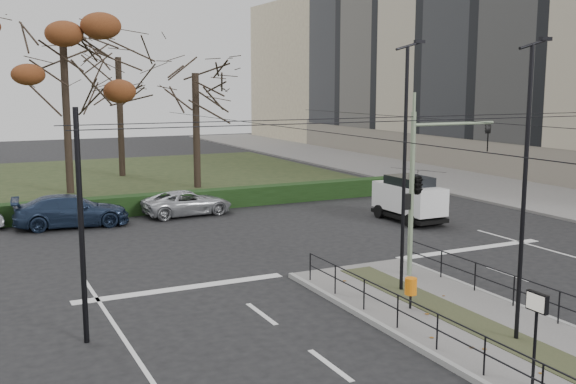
# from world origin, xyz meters

# --- Properties ---
(ground) EXTENTS (140.00, 140.00, 0.00)m
(ground) POSITION_xyz_m (0.00, 0.00, 0.00)
(ground) COLOR black
(ground) RESTS_ON ground
(median_island) EXTENTS (4.40, 15.00, 0.14)m
(median_island) POSITION_xyz_m (0.00, -2.50, 0.07)
(median_island) COLOR #605D5B
(median_island) RESTS_ON ground
(sidewalk_east) EXTENTS (8.00, 90.00, 0.14)m
(sidewalk_east) POSITION_xyz_m (18.00, 22.00, 0.07)
(sidewalk_east) COLOR #605D5B
(sidewalk_east) RESTS_ON ground
(park) EXTENTS (38.00, 26.00, 0.10)m
(park) POSITION_xyz_m (-6.00, 32.00, 0.05)
(park) COLOR #222D16
(park) RESTS_ON ground
(hedge) EXTENTS (38.00, 1.00, 1.00)m
(hedge) POSITION_xyz_m (-6.00, 18.60, 0.50)
(hedge) COLOR black
(hedge) RESTS_ON ground
(apartment_block) EXTENTS (13.09, 52.10, 21.64)m
(apartment_block) POSITION_xyz_m (27.97, 23.97, 10.39)
(apartment_block) COLOR tan
(apartment_block) RESTS_ON ground
(median_railing) EXTENTS (4.14, 13.24, 0.92)m
(median_railing) POSITION_xyz_m (0.00, -2.60, 0.98)
(median_railing) COLOR black
(median_railing) RESTS_ON median_island
(catenary) EXTENTS (20.00, 34.00, 6.00)m
(catenary) POSITION_xyz_m (0.00, 1.62, 3.42)
(catenary) COLOR black
(catenary) RESTS_ON ground
(traffic_light) EXTENTS (3.77, 2.12, 5.51)m
(traffic_light) POSITION_xyz_m (1.58, 3.05, 3.35)
(traffic_light) COLOR gray
(traffic_light) RESTS_ON median_island
(litter_bin) EXTENTS (0.35, 0.35, 0.91)m
(litter_bin) POSITION_xyz_m (-0.80, 0.18, 0.79)
(litter_bin) COLOR black
(litter_bin) RESTS_ON median_island
(info_panel) EXTENTS (0.12, 0.54, 2.08)m
(info_panel) POSITION_xyz_m (-1.51, -5.14, 1.78)
(info_panel) COLOR black
(info_panel) RESTS_ON median_island
(streetlamp_median_near) EXTENTS (0.63, 0.13, 7.53)m
(streetlamp_median_near) POSITION_xyz_m (0.22, -2.94, 3.97)
(streetlamp_median_near) COLOR black
(streetlamp_median_near) RESTS_ON median_island
(streetlamp_median_far) EXTENTS (0.64, 0.13, 7.72)m
(streetlamp_median_far) POSITION_xyz_m (0.03, 1.77, 4.07)
(streetlamp_median_far) COLOR black
(streetlamp_median_far) RESTS_ON median_island
(parked_car_third) EXTENTS (5.34, 2.56, 1.50)m
(parked_car_third) POSITION_xyz_m (-7.73, 16.95, 0.75)
(parked_car_third) COLOR #1D2B45
(parked_car_third) RESTS_ON ground
(parked_car_fourth) EXTENTS (4.64, 2.37, 1.25)m
(parked_car_fourth) POSITION_xyz_m (-2.02, 17.30, 0.63)
(parked_car_fourth) COLOR #AAACB2
(parked_car_fourth) RESTS_ON ground
(white_van) EXTENTS (1.90, 4.01, 2.20)m
(white_van) POSITION_xyz_m (7.10, 11.10, 1.15)
(white_van) COLOR white
(white_van) RESTS_ON ground
(rust_tree) EXTENTS (7.46, 7.46, 11.74)m
(rust_tree) POSITION_xyz_m (-6.38, 26.62, 9.00)
(rust_tree) COLOR black
(rust_tree) RESTS_ON park
(bare_tree_center) EXTENTS (6.67, 6.67, 11.08)m
(bare_tree_center) POSITION_xyz_m (-1.84, 33.09, 7.83)
(bare_tree_center) COLOR black
(bare_tree_center) RESTS_ON park
(bare_tree_near) EXTENTS (5.78, 5.78, 9.50)m
(bare_tree_near) POSITION_xyz_m (1.23, 25.45, 6.72)
(bare_tree_near) COLOR black
(bare_tree_near) RESTS_ON park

